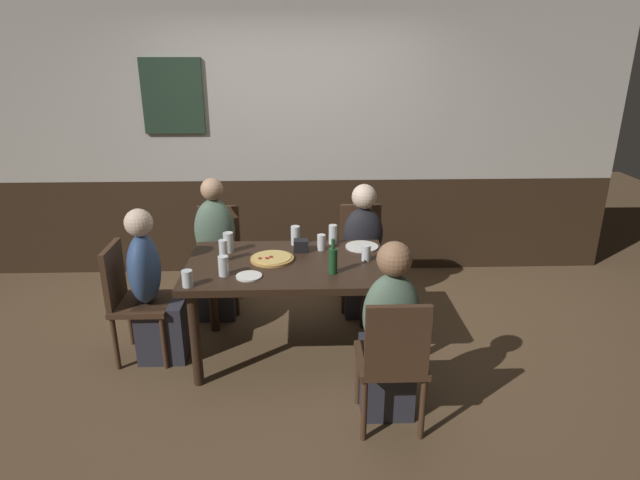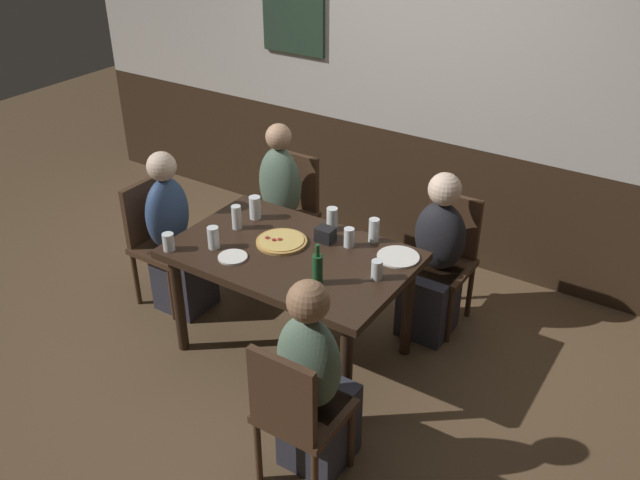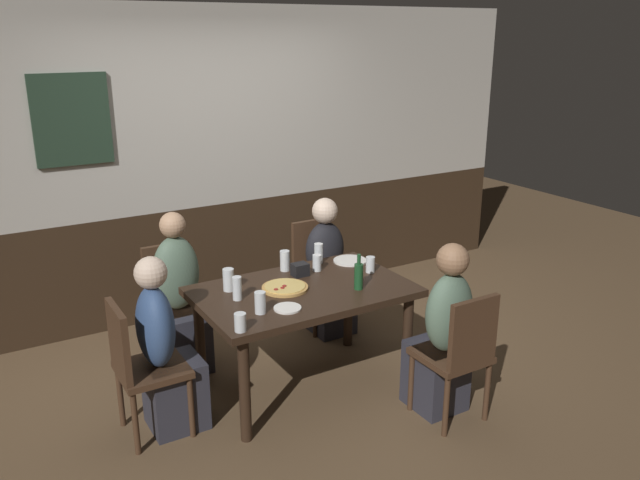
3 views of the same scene
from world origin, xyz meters
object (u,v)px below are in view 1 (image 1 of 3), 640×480
object	(u,v)px
pint_glass_pale	(228,243)
tumbler_short	(295,237)
beer_glass_half	(333,235)
condiment_caddy	(301,246)
pint_glass_stout	(187,280)
tumbler_water	(224,267)
chair_right_far	(361,250)
beer_glass_tall	(366,254)
person_right_far	(363,259)
person_right_near	(389,343)
chair_right_near	(393,357)
person_head_west	(154,297)
pint_glass_amber	(223,252)
beer_bottle_green	(333,260)
chair_left_far	(219,251)
plate_white_small	(249,276)
chair_head_west	(131,296)
dining_table	(287,274)
plate_white_large	(362,247)
pizza	(272,258)
person_left_far	(216,258)
highball_clear	(321,243)

from	to	relation	value
pint_glass_pale	tumbler_short	distance (m)	0.52
beer_glass_half	condiment_caddy	distance (m)	0.30
beer_glass_half	pint_glass_stout	bearing A→B (deg)	-142.07
pint_glass_pale	tumbler_water	world-z (taller)	pint_glass_pale
condiment_caddy	chair_right_far	bearing A→B (deg)	50.85
pint_glass_stout	beer_glass_tall	xyz separation A→B (m)	(1.19, 0.40, 0.00)
person_right_far	person_right_near	bearing A→B (deg)	-90.00
beer_glass_half	tumbler_short	bearing A→B (deg)	-177.12
chair_right_near	person_right_near	bearing A→B (deg)	90.00
person_head_west	beer_glass_half	world-z (taller)	person_head_west
person_right_near	pint_glass_amber	distance (m)	1.36
pint_glass_pale	beer_bottle_green	world-z (taller)	beer_bottle_green
pint_glass_amber	pint_glass_stout	xyz separation A→B (m)	(-0.17, -0.43, -0.02)
chair_left_far	person_head_west	bearing A→B (deg)	-111.36
chair_left_far	condiment_caddy	size ratio (longest dim) A/B	8.00
chair_right_far	pint_glass_pale	size ratio (longest dim) A/B	5.80
plate_white_small	chair_head_west	bearing A→B (deg)	164.41
person_head_west	pint_glass_pale	world-z (taller)	person_head_west
chair_head_west	person_right_near	distance (m)	1.89
chair_head_west	dining_table	bearing A→B (deg)	0.00
chair_left_far	plate_white_small	size ratio (longest dim) A/B	5.06
chair_right_near	plate_white_large	xyz separation A→B (m)	(-0.06, 1.15, 0.25)
person_head_west	pizza	size ratio (longest dim) A/B	3.68
person_left_far	person_head_west	xyz separation A→B (m)	(-0.34, -0.71, -0.01)
beer_glass_tall	beer_bottle_green	bearing A→B (deg)	-138.63
pizza	beer_bottle_green	distance (m)	0.50
plate_white_large	highball_clear	bearing A→B (deg)	-172.58
beer_glass_tall	highball_clear	bearing A→B (deg)	144.69
person_right_far	pint_glass_pale	xyz separation A→B (m)	(-1.07, -0.48, 0.33)
beer_glass_half	plate_white_large	bearing A→B (deg)	-23.55
person_head_west	plate_white_large	size ratio (longest dim) A/B	4.58
chair_head_west	pizza	size ratio (longest dim) A/B	2.82
beer_glass_half	beer_glass_tall	size ratio (longest dim) A/B	1.31
beer_glass_half	pizza	bearing A→B (deg)	-144.34
person_right_near	plate_white_large	xyz separation A→B (m)	(-0.06, 0.99, 0.25)
plate_white_small	condiment_caddy	world-z (taller)	condiment_caddy
chair_right_far	tumbler_short	size ratio (longest dim) A/B	5.93
pizza	pint_glass_pale	xyz separation A→B (m)	(-0.33, 0.17, 0.06)
pint_glass_amber	tumbler_short	xyz separation A→B (m)	(0.51, 0.31, -0.00)
person_head_west	pint_glass_stout	distance (m)	0.59
person_left_far	beer_glass_half	world-z (taller)	person_left_far
person_left_far	beer_glass_half	size ratio (longest dim) A/B	7.88
chair_head_west	beer_glass_tall	distance (m)	1.72
pizza	beer_glass_half	xyz separation A→B (m)	(0.46, 0.33, 0.06)
chair_right_far	pint_glass_stout	world-z (taller)	chair_right_far
dining_table	pint_glass_amber	xyz separation A→B (m)	(-0.45, 0.05, 0.16)
pizza	tumbler_water	world-z (taller)	tumbler_water
chair_left_far	pizza	xyz separation A→B (m)	(0.52, -0.81, 0.26)
person_right_near	tumbler_water	xyz separation A→B (m)	(-1.04, 0.49, 0.31)
person_left_far	pint_glass_pale	distance (m)	0.60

